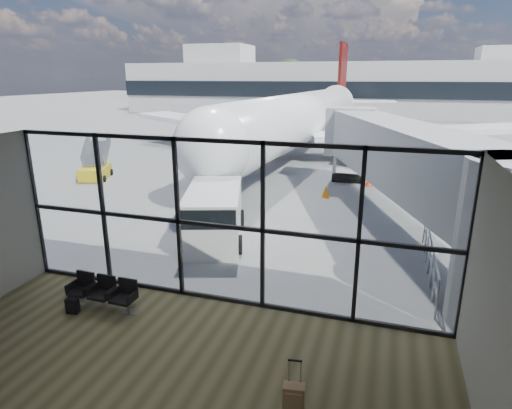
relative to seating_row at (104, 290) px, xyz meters
The scene contains 22 objects.
ground 41.38m from the seating_row, 86.05° to the left, with size 220.00×220.00×0.00m, color slate.
lounge_shell 5.02m from the seating_row, 51.05° to the right, with size 12.02×8.01×4.51m.
glass_curtain_wall 3.58m from the seating_row, 24.10° to the left, with size 12.10×0.12×4.50m.
jet_bridge 11.62m from the seating_row, 47.13° to the left, with size 8.00×16.50×4.33m.
apron_railing 9.71m from the seating_row, 29.47° to the left, with size 0.06×5.46×1.11m.
far_terminal 63.40m from the seating_row, 87.95° to the left, with size 80.00×12.20×11.00m.
tree_0 84.63m from the seating_row, 119.91° to the left, with size 4.95×4.95×7.12m.
tree_1 81.85m from the seating_row, 116.26° to the left, with size 5.61×5.61×8.07m.
tree_2 79.42m from the seating_row, 112.37° to the left, with size 6.27×6.27×9.03m.
tree_3 77.26m from the seating_row, 108.24° to the left, with size 4.95×4.95×7.12m.
tree_4 75.64m from the seating_row, 103.91° to the left, with size 5.61×5.61×8.07m.
tree_5 74.47m from the seating_row, 99.41° to the left, with size 6.27×6.27×9.03m.
seating_row is the anchor object (origin of this frame).
backpack 0.86m from the seating_row, 138.84° to the right, with size 0.34×0.33×0.46m.
suitcase 6.10m from the seating_row, 21.19° to the right, with size 0.42×0.33×1.07m.
airliner 25.25m from the seating_row, 89.27° to the left, with size 31.75×36.80×9.48m.
service_van 5.57m from the seating_row, 80.87° to the left, with size 3.23×4.86×1.95m.
belt_loader 21.91m from the seating_row, 109.38° to the left, with size 2.40×4.55×2.00m.
mobile_stairs 16.14m from the seating_row, 128.09° to the left, with size 2.37×3.23×2.07m.
traffic_cone_a 17.89m from the seating_row, 71.78° to the left, with size 0.38×0.38×0.54m.
traffic_cone_b 16.91m from the seating_row, 69.23° to the left, with size 0.44×0.44×0.63m.
traffic_cone_c 13.32m from the seating_row, 72.49° to the left, with size 0.44×0.44×0.63m.
Camera 1 is at (4.13, -9.84, 5.99)m, focal length 30.00 mm.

